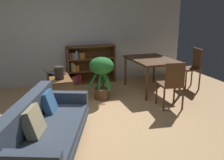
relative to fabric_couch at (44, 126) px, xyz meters
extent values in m
plane|color=tan|center=(0.68, 0.50, -0.34)|extent=(8.16, 8.16, 0.00)
cube|color=silver|center=(0.68, 3.20, 1.01)|extent=(6.80, 0.10, 2.70)
cylinder|color=#56351E|center=(0.72, 0.70, -0.27)|extent=(0.04, 0.04, 0.14)
cylinder|color=#56351E|center=(0.09, 0.94, -0.27)|extent=(0.04, 0.04, 0.14)
cube|color=#384251|center=(0.08, -0.04, -0.15)|extent=(1.46, 2.15, 0.10)
cube|color=#384251|center=(0.08, -0.04, -0.05)|extent=(1.40, 2.07, 0.10)
cube|color=#384251|center=(-0.21, 0.07, 0.18)|extent=(0.85, 1.86, 0.37)
cube|color=#384251|center=(0.41, 0.83, 0.09)|extent=(0.76, 0.40, 0.19)
cube|color=tan|center=(-0.13, -0.17, 0.16)|extent=(0.35, 0.43, 0.39)
cube|color=#336093|center=(0.12, 0.54, 0.15)|extent=(0.30, 0.38, 0.35)
cube|color=brown|center=(0.41, 2.20, -0.04)|extent=(0.39, 0.04, 0.61)
cube|color=brown|center=(0.41, 1.15, -0.04)|extent=(0.39, 0.04, 0.61)
cube|color=brown|center=(0.41, 1.67, -0.04)|extent=(0.39, 1.05, 0.04)
cube|color=brown|center=(0.41, 1.67, 0.25)|extent=(0.39, 1.09, 0.04)
cube|color=brown|center=(0.41, 1.67, -0.32)|extent=(0.39, 1.05, 0.04)
cube|color=#333338|center=(0.44, 1.81, 0.27)|extent=(0.24, 0.31, 0.02)
cube|color=black|center=(0.25, 1.79, 0.32)|extent=(0.22, 0.30, 0.08)
cylinder|color=#2D2823|center=(0.40, 1.38, 0.39)|extent=(0.17, 0.17, 0.24)
cylinder|color=slate|center=(0.40, 1.38, 0.44)|extent=(0.09, 0.09, 0.01)
cylinder|color=brown|center=(1.31, 1.70, -0.23)|extent=(0.31, 0.31, 0.23)
cylinder|color=#287A33|center=(1.41, 1.68, 0.15)|extent=(0.26, 0.09, 0.55)
cylinder|color=#287A33|center=(1.35, 1.76, 0.09)|extent=(0.11, 0.16, 0.43)
cylinder|color=#287A33|center=(1.28, 1.76, 0.08)|extent=(0.10, 0.15, 0.41)
cylinder|color=#287A33|center=(1.17, 1.71, 0.17)|extent=(0.34, 0.07, 0.59)
cylinder|color=#287A33|center=(1.26, 1.65, 0.15)|extent=(0.14, 0.15, 0.54)
cylinder|color=#287A33|center=(1.37, 1.61, 0.12)|extent=(0.16, 0.23, 0.49)
ellipsoid|color=#287A33|center=(1.31, 1.70, 0.39)|extent=(0.52, 0.52, 0.36)
cylinder|color=#56351E|center=(2.18, 2.50, 0.02)|extent=(0.06, 0.06, 0.72)
cylinder|color=#56351E|center=(2.18, 1.29, 0.02)|extent=(0.06, 0.06, 0.72)
cylinder|color=#56351E|center=(2.99, 2.50, 0.02)|extent=(0.06, 0.06, 0.72)
cylinder|color=#56351E|center=(2.99, 1.29, 0.02)|extent=(0.06, 0.06, 0.72)
cube|color=#56351E|center=(2.58, 1.89, 0.40)|extent=(0.91, 1.31, 0.05)
cylinder|color=#56351E|center=(3.36, 1.61, -0.11)|extent=(0.04, 0.04, 0.46)
cylinder|color=#56351E|center=(3.41, 1.98, -0.11)|extent=(0.04, 0.04, 0.46)
cylinder|color=#56351E|center=(3.71, 1.57, -0.11)|extent=(0.04, 0.04, 0.46)
cylinder|color=#56351E|center=(3.76, 1.94, -0.11)|extent=(0.04, 0.04, 0.46)
cube|color=#56351E|center=(3.56, 1.77, 0.14)|extent=(0.44, 0.45, 0.04)
cube|color=#56351E|center=(3.74, 1.75, 0.40)|extent=(0.08, 0.37, 0.47)
cylinder|color=#56351E|center=(2.28, 1.04, -0.12)|extent=(0.04, 0.04, 0.44)
cylinder|color=#56351E|center=(2.66, 1.00, -0.12)|extent=(0.04, 0.04, 0.44)
cylinder|color=#56351E|center=(2.23, 0.66, -0.12)|extent=(0.04, 0.04, 0.44)
cylinder|color=#56351E|center=(2.61, 0.62, -0.12)|extent=(0.04, 0.04, 0.44)
cube|color=#56351E|center=(2.44, 0.83, 0.12)|extent=(0.47, 0.47, 0.04)
cube|color=#56351E|center=(2.42, 0.64, 0.37)|extent=(0.38, 0.08, 0.44)
cube|color=brown|center=(0.80, 3.00, 0.15)|extent=(0.04, 0.29, 0.98)
cube|color=brown|center=(2.02, 3.00, 0.15)|extent=(0.04, 0.29, 0.98)
cube|color=brown|center=(1.41, 3.00, 0.62)|extent=(1.25, 0.29, 0.04)
cube|color=brown|center=(1.41, 3.00, -0.32)|extent=(1.25, 0.29, 0.04)
cube|color=brown|center=(1.41, 3.13, 0.15)|extent=(1.22, 0.04, 0.98)
cube|color=brown|center=(1.41, 3.00, -0.01)|extent=(1.22, 0.28, 0.04)
cube|color=brown|center=(1.41, 3.00, 0.31)|extent=(1.22, 0.28, 0.04)
cube|color=black|center=(0.85, 2.98, -0.22)|extent=(0.04, 0.21, 0.16)
cube|color=orange|center=(0.91, 2.98, -0.22)|extent=(0.05, 0.22, 0.17)
cube|color=#993884|center=(0.97, 2.98, -0.20)|extent=(0.06, 0.19, 0.20)
cube|color=red|center=(1.02, 2.99, -0.19)|extent=(0.03, 0.23, 0.23)
cube|color=red|center=(1.08, 2.99, -0.19)|extent=(0.06, 0.24, 0.23)
cube|color=black|center=(0.85, 2.98, 0.13)|extent=(0.03, 0.22, 0.23)
cube|color=gold|center=(0.90, 2.98, 0.13)|extent=(0.05, 0.22, 0.23)
cube|color=silver|center=(0.95, 2.97, 0.11)|extent=(0.03, 0.17, 0.20)
cube|color=orange|center=(0.98, 2.99, 0.08)|extent=(0.03, 0.24, 0.14)
cube|color=orange|center=(1.04, 2.98, 0.09)|extent=(0.06, 0.22, 0.15)
cube|color=#993884|center=(0.86, 2.97, 0.40)|extent=(0.04, 0.19, 0.16)
cube|color=#337F47|center=(0.91, 2.98, 0.40)|extent=(0.04, 0.19, 0.16)
cube|color=orange|center=(0.97, 2.98, 0.40)|extent=(0.06, 0.23, 0.15)
cube|color=silver|center=(1.02, 2.97, 0.43)|extent=(0.03, 0.18, 0.20)
cube|color=#2D5199|center=(1.07, 2.99, 0.41)|extent=(0.05, 0.24, 0.17)
cube|color=orange|center=(1.12, 2.98, 0.40)|extent=(0.04, 0.22, 0.15)
cube|color=orange|center=(1.19, 2.98, 0.40)|extent=(0.06, 0.20, 0.14)
camera|label=1|loc=(-0.10, -3.20, 1.52)|focal=39.97mm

